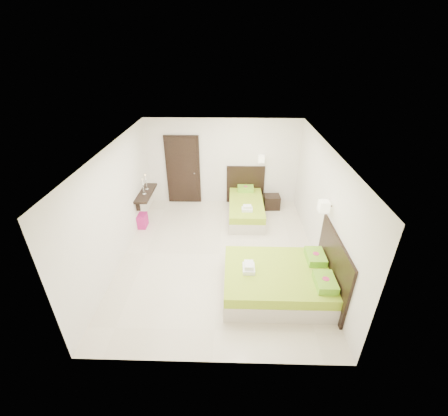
{
  "coord_description": "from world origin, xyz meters",
  "views": [
    {
      "loc": [
        0.27,
        -5.7,
        4.41
      ],
      "look_at": [
        0.1,
        0.3,
        1.1
      ],
      "focal_mm": 24.0,
      "sensor_mm": 36.0,
      "label": 1
    }
  ],
  "objects_px": {
    "nightstand": "(272,202)",
    "bed_single": "(246,207)",
    "ottoman": "(140,220)",
    "bed_double": "(282,280)"
  },
  "relations": [
    {
      "from": "bed_single",
      "to": "nightstand",
      "type": "bearing_deg",
      "value": 30.96
    },
    {
      "from": "nightstand",
      "to": "ottoman",
      "type": "xyz_separation_m",
      "value": [
        -3.71,
        -1.16,
        -0.02
      ]
    },
    {
      "from": "bed_single",
      "to": "bed_double",
      "type": "height_order",
      "value": "bed_double"
    },
    {
      "from": "ottoman",
      "to": "nightstand",
      "type": "bearing_deg",
      "value": 17.34
    },
    {
      "from": "bed_double",
      "to": "nightstand",
      "type": "bearing_deg",
      "value": 86.6
    },
    {
      "from": "nightstand",
      "to": "bed_single",
      "type": "bearing_deg",
      "value": -151.12
    },
    {
      "from": "bed_single",
      "to": "ottoman",
      "type": "height_order",
      "value": "bed_single"
    },
    {
      "from": "bed_single",
      "to": "ottoman",
      "type": "xyz_separation_m",
      "value": [
        -2.91,
        -0.68,
        -0.1
      ]
    },
    {
      "from": "bed_double",
      "to": "ottoman",
      "type": "xyz_separation_m",
      "value": [
        -3.5,
        2.38,
        -0.13
      ]
    },
    {
      "from": "bed_single",
      "to": "nightstand",
      "type": "relative_size",
      "value": 4.16
    }
  ]
}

